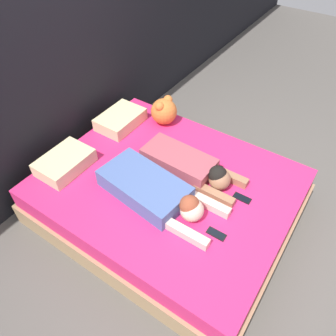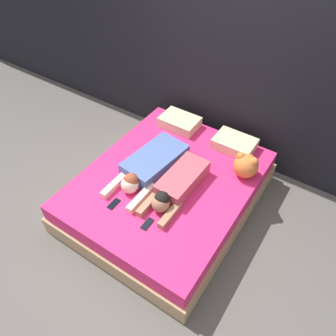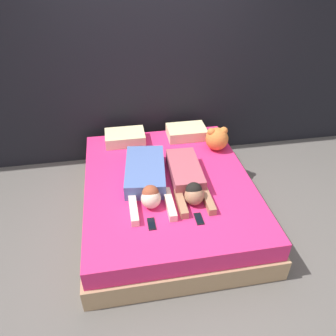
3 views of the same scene
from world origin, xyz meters
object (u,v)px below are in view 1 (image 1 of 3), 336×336
person_left (155,192)px  cell_phone_left (216,234)px  bed (168,196)px  cell_phone_right (242,198)px  plush_toy (164,111)px  person_right (190,167)px  pillow_head_right (121,119)px  pillow_head_left (65,162)px

person_left → cell_phone_left: person_left is taller
bed → cell_phone_right: bearing=-74.5°
cell_phone_left → plush_toy: 1.45m
bed → person_left: (-0.22, -0.03, 0.30)m
person_left → person_right: (0.40, -0.09, 0.00)m
bed → pillow_head_right: pillow_head_right is taller
pillow_head_left → bed: bearing=-65.7°
bed → person_right: size_ratio=2.31×
pillow_head_left → plush_toy: plush_toy is taller
bed → plush_toy: (0.67, 0.50, 0.36)m
pillow_head_right → cell_phone_right: 1.48m
pillow_head_right → person_right: (-0.20, -0.96, 0.02)m
pillow_head_left → plush_toy: 1.11m
pillow_head_right → person_left: person_left is taller
pillow_head_right → cell_phone_left: pillow_head_right is taller
bed → person_left: person_left is taller
cell_phone_left → cell_phone_right: same height
person_right → cell_phone_right: person_right is taller
bed → pillow_head_left: bearing=114.3°
bed → cell_phone_left: size_ratio=14.50×
pillow_head_left → plush_toy: (1.05, -0.34, 0.08)m
bed → pillow_head_left: pillow_head_left is taller
cell_phone_right → pillow_head_left: bearing=110.7°
pillow_head_right → person_left: size_ratio=0.44×
person_right → cell_phone_left: (-0.43, -0.49, -0.08)m
cell_phone_left → plush_toy: plush_toy is taller
pillow_head_left → cell_phone_left: size_ratio=3.21×
pillow_head_left → pillow_head_right: 0.77m
cell_phone_right → person_right: bearing=89.3°
cell_phone_left → person_right: bearing=48.7°
bed → pillow_head_left: (-0.38, 0.85, 0.28)m
person_left → plush_toy: plush_toy is taller
bed → cell_phone_left: 0.69m
person_right → cell_phone_right: size_ratio=6.28×
person_right → person_left: bearing=167.5°
bed → person_left: bearing=-173.5°
pillow_head_left → person_right: bearing=-59.7°
pillow_head_right → plush_toy: plush_toy is taller
cell_phone_right → plush_toy: bearing=66.1°
person_right → plush_toy: bearing=51.5°
pillow_head_left → cell_phone_left: 1.46m
person_left → person_right: 0.41m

